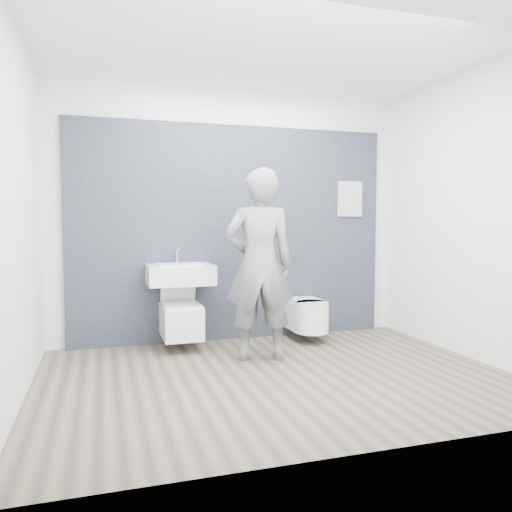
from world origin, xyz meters
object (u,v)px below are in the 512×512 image
object	(u,v)px
toilet_square	(181,319)
visitor	(259,265)
washbasin	(180,274)
toilet_rounded	(307,315)

from	to	relation	value
toilet_square	visitor	size ratio (longest dim) A/B	0.40
washbasin	visitor	world-z (taller)	visitor
washbasin	visitor	xyz separation A→B (m)	(0.66, -0.63, 0.13)
toilet_rounded	visitor	size ratio (longest dim) A/B	0.34
visitor	toilet_rounded	bearing A→B (deg)	-132.92
toilet_rounded	toilet_square	bearing A→B (deg)	178.49
visitor	washbasin	bearing A→B (deg)	-33.79
toilet_square	toilet_rounded	size ratio (longest dim) A/B	1.17
toilet_square	washbasin	bearing A→B (deg)	90.00
toilet_square	visitor	distance (m)	1.08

